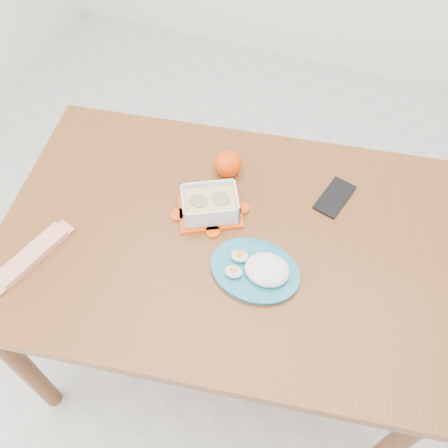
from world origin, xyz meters
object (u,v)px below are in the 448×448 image
(orange_fruit, at_px, (228,164))
(dining_table, at_px, (224,253))
(rice_plate, at_px, (259,269))
(food_container, at_px, (210,205))
(smartphone, at_px, (335,197))

(orange_fruit, bearing_deg, dining_table, -73.57)
(dining_table, height_order, rice_plate, rice_plate)
(food_container, bearing_deg, dining_table, -71.18)
(orange_fruit, bearing_deg, food_container, -89.40)
(orange_fruit, xyz_separation_m, rice_plate, (0.20, -0.31, -0.02))
(orange_fruit, bearing_deg, smartphone, 1.88)
(smartphone, bearing_deg, dining_table, -122.39)
(dining_table, xyz_separation_m, food_container, (-0.07, 0.06, 0.13))
(smartphone, bearing_deg, rice_plate, -97.65)
(dining_table, distance_m, smartphone, 0.37)
(rice_plate, height_order, smartphone, rice_plate)
(food_container, bearing_deg, rice_plate, -63.89)
(dining_table, bearing_deg, food_container, 127.63)
(dining_table, height_order, food_container, food_container)
(rice_plate, bearing_deg, orange_fruit, 127.81)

